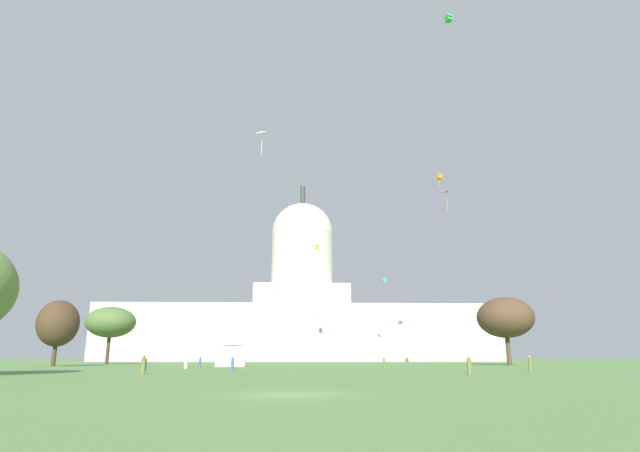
{
  "coord_description": "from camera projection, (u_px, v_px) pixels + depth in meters",
  "views": [
    {
      "loc": [
        0.3,
        -22.9,
        1.58
      ],
      "look_at": [
        3.97,
        64.76,
        24.11
      ],
      "focal_mm": 28.59,
      "sensor_mm": 36.0,
      "label": 1
    }
  ],
  "objects": [
    {
      "name": "person_olive_near_tree_east",
      "position": [
        143.0,
        366.0,
        46.22
      ],
      "size": [
        0.58,
        0.58,
        1.71
      ],
      "rotation": [
        0.0,
        0.0,
        5.14
      ],
      "color": "olive",
      "rests_on": "ground_plane"
    },
    {
      "name": "event_tent",
      "position": [
        231.0,
        351.0,
        85.01
      ],
      "size": [
        5.49,
        6.86,
        5.13
      ],
      "rotation": [
        0.0,
        0.0,
        0.08
      ],
      "color": "white",
      "rests_on": "ground_plane"
    },
    {
      "name": "kite_green_high",
      "position": [
        448.0,
        18.0,
        88.47
      ],
      "size": [
        1.29,
        1.32,
        4.06
      ],
      "rotation": [
        0.0,
        0.0,
        0.34
      ],
      "color": "green"
    },
    {
      "name": "person_white_deep_crowd",
      "position": [
        186.0,
        363.0,
        69.6
      ],
      "size": [
        0.68,
        0.68,
        1.54
      ],
      "rotation": [
        0.0,
        0.0,
        2.37
      ],
      "color": "silver",
      "rests_on": "ground_plane"
    },
    {
      "name": "capitol_building",
      "position": [
        302.0,
        312.0,
        181.2
      ],
      "size": [
        139.82,
        24.22,
        64.1
      ],
      "color": "beige",
      "rests_on": "ground_plane"
    },
    {
      "name": "person_denim_front_right",
      "position": [
        200.0,
        362.0,
        70.58
      ],
      "size": [
        0.46,
        0.46,
        1.67
      ],
      "rotation": [
        0.0,
        0.0,
        5.37
      ],
      "color": "#3D5684",
      "rests_on": "ground_plane"
    },
    {
      "name": "person_olive_mid_right",
      "position": [
        530.0,
        364.0,
        55.6
      ],
      "size": [
        0.41,
        0.41,
        1.68
      ],
      "rotation": [
        0.0,
        0.0,
        4.54
      ],
      "color": "olive",
      "rests_on": "ground_plane"
    },
    {
      "name": "tree_west_mid",
      "position": [
        111.0,
        322.0,
        112.54
      ],
      "size": [
        13.09,
        12.45,
        12.33
      ],
      "color": "#42301E",
      "rests_on": "ground_plane"
    },
    {
      "name": "person_olive_lawn_far_right",
      "position": [
        384.0,
        363.0,
        68.41
      ],
      "size": [
        0.46,
        0.46,
        1.56
      ],
      "rotation": [
        0.0,
        0.0,
        5.48
      ],
      "color": "olive",
      "rests_on": "ground_plane"
    },
    {
      "name": "kite_violet_low",
      "position": [
        556.0,
        285.0,
        77.38
      ],
      "size": [
        1.07,
        1.78,
        2.49
      ],
      "rotation": [
        0.0,
        0.0,
        4.95
      ],
      "color": "purple"
    },
    {
      "name": "kite_blue_low",
      "position": [
        400.0,
        323.0,
        148.84
      ],
      "size": [
        1.26,
        1.27,
        2.28
      ],
      "rotation": [
        0.0,
        0.0,
        0.5
      ],
      "color": "blue"
    },
    {
      "name": "person_black_aisle_center",
      "position": [
        145.0,
        364.0,
        61.82
      ],
      "size": [
        0.57,
        0.57,
        1.52
      ],
      "rotation": [
        0.0,
        0.0,
        5.04
      ],
      "color": "black",
      "rests_on": "ground_plane"
    },
    {
      "name": "kite_turquoise_low",
      "position": [
        318.0,
        313.0,
        123.59
      ],
      "size": [
        0.42,
        0.93,
        0.74
      ],
      "rotation": [
        0.0,
        0.0,
        3.72
      ],
      "color": "teal"
    },
    {
      "name": "kite_cyan_mid",
      "position": [
        385.0,
        280.0,
        149.85
      ],
      "size": [
        1.05,
        0.67,
        1.19
      ],
      "rotation": [
        0.0,
        0.0,
        5.07
      ],
      "color": "#33BCDB"
    },
    {
      "name": "tree_west_near",
      "position": [
        58.0,
        323.0,
        86.03
      ],
      "size": [
        7.24,
        7.78,
        10.91
      ],
      "color": "#42301E",
      "rests_on": "ground_plane"
    },
    {
      "name": "kite_magenta_low",
      "position": [
        275.0,
        295.0,
        103.3
      ],
      "size": [
        1.46,
        1.48,
        3.24
      ],
      "rotation": [
        0.0,
        0.0,
        0.8
      ],
      "color": "#D1339E"
    },
    {
      "name": "ground_plane",
      "position": [
        291.0,
        395.0,
        21.76
      ],
      "size": [
        800.0,
        800.0,
        0.0
      ],
      "primitive_type": "plane",
      "color": "#567F42"
    },
    {
      "name": "person_olive_edge_west",
      "position": [
        469.0,
        366.0,
        46.86
      ],
      "size": [
        0.47,
        0.47,
        1.63
      ],
      "rotation": [
        0.0,
        0.0,
        4.6
      ],
      "color": "olive",
      "rests_on": "ground_plane"
    },
    {
      "name": "kite_orange_high",
      "position": [
        439.0,
        177.0,
        115.1
      ],
      "size": [
        1.31,
        1.35,
        3.42
      ],
      "rotation": [
        0.0,
        0.0,
        0.32
      ],
      "color": "orange"
    },
    {
      "name": "kite_pink_mid",
      "position": [
        447.0,
        196.0,
        104.9
      ],
      "size": [
        1.62,
        1.9,
        4.03
      ],
      "rotation": [
        0.0,
        0.0,
        2.1
      ],
      "color": "pink"
    },
    {
      "name": "kite_white_mid",
      "position": [
        263.0,
        137.0,
        74.1
      ],
      "size": [
        1.59,
        1.19,
        3.13
      ],
      "rotation": [
        0.0,
        0.0,
        2.72
      ],
      "color": "white"
    },
    {
      "name": "kite_gold_mid",
      "position": [
        318.0,
        247.0,
        140.7
      ],
      "size": [
        1.41,
        1.39,
        3.85
      ],
      "rotation": [
        0.0,
        0.0,
        5.17
      ],
      "color": "gold"
    },
    {
      "name": "tree_east_near",
      "position": [
        505.0,
        318.0,
        97.54
      ],
      "size": [
        14.59,
        14.49,
        12.69
      ],
      "color": "#4C3823",
      "rests_on": "ground_plane"
    },
    {
      "name": "person_denim_lawn_far_left",
      "position": [
        233.0,
        364.0,
        57.96
      ],
      "size": [
        0.52,
        0.52,
        1.67
      ],
      "rotation": [
        0.0,
        0.0,
        5.33
      ],
      "color": "#3D5684",
      "rests_on": "ground_plane"
    }
  ]
}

